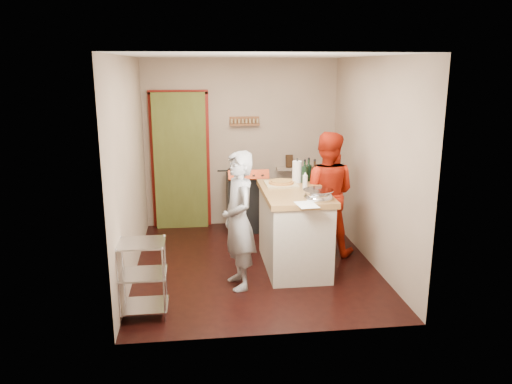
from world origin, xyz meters
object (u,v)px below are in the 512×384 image
island (294,227)px  person_stripe (239,221)px  wire_shelving (143,275)px  person_red (326,194)px  stove (247,201)px

island → person_stripe: size_ratio=0.94×
wire_shelving → person_stripe: (1.03, 0.57, 0.35)m
person_stripe → island: bearing=111.3°
island → person_stripe: bearing=-146.1°
island → person_stripe: 0.93m
wire_shelving → island: (1.77, 1.07, 0.08)m
wire_shelving → person_red: size_ratio=0.48×
wire_shelving → person_red: person_red is taller
stove → person_stripe: bearing=-98.4°
stove → island: size_ratio=0.68×
wire_shelving → island: size_ratio=0.54×
stove → person_red: size_ratio=0.61×
island → person_red: (0.51, 0.44, 0.31)m
island → stove: bearing=105.8°
island → person_red: size_ratio=0.90×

